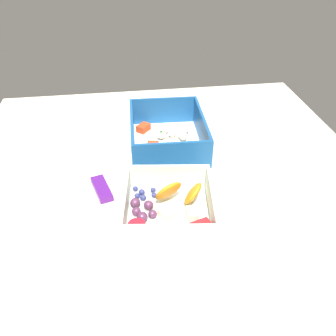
{
  "coord_description": "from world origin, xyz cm",
  "views": [
    {
      "loc": [
        -56.9,
        8.47,
        44.35
      ],
      "look_at": [
        -1.17,
        0.52,
        4.0
      ],
      "focal_mm": 38.95,
      "sensor_mm": 36.0,
      "label": 1
    }
  ],
  "objects_px": {
    "pasta_container": "(167,137)",
    "fruit_bowl": "(169,208)",
    "candy_bar": "(102,189)",
    "paper_cup_liner": "(128,273)"
  },
  "relations": [
    {
      "from": "pasta_container",
      "to": "fruit_bowl",
      "type": "distance_m",
      "value": 0.22
    },
    {
      "from": "fruit_bowl",
      "to": "pasta_container",
      "type": "bearing_deg",
      "value": -7.49
    },
    {
      "from": "pasta_container",
      "to": "paper_cup_liner",
      "type": "distance_m",
      "value": 0.35
    },
    {
      "from": "fruit_bowl",
      "to": "candy_bar",
      "type": "relative_size",
      "value": 2.47
    },
    {
      "from": "pasta_container",
      "to": "candy_bar",
      "type": "bearing_deg",
      "value": 136.71
    },
    {
      "from": "pasta_container",
      "to": "fruit_bowl",
      "type": "height_order",
      "value": "pasta_container"
    },
    {
      "from": "fruit_bowl",
      "to": "paper_cup_liner",
      "type": "relative_size",
      "value": 4.49
    },
    {
      "from": "pasta_container",
      "to": "paper_cup_liner",
      "type": "relative_size",
      "value": 5.4
    },
    {
      "from": "pasta_container",
      "to": "paper_cup_liner",
      "type": "bearing_deg",
      "value": 165.26
    },
    {
      "from": "candy_bar",
      "to": "fruit_bowl",
      "type": "bearing_deg",
      "value": -126.2
    }
  ]
}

